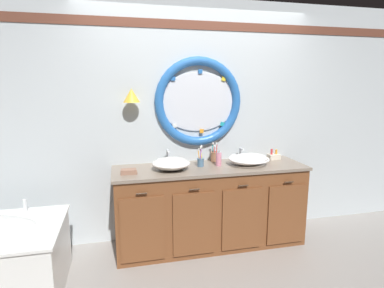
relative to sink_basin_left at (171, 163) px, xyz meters
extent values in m
plane|color=gray|center=(0.34, -0.23, -0.93)|extent=(14.00, 14.00, 0.00)
cube|color=silver|center=(0.34, 0.36, 0.37)|extent=(6.40, 0.08, 2.60)
cube|color=brown|center=(0.34, 0.31, 1.39)|extent=(6.27, 0.01, 0.09)
ellipsoid|color=silver|center=(0.36, 0.30, 0.60)|extent=(0.87, 0.02, 0.65)
torus|color=#2866B7|center=(0.36, 0.30, 0.60)|extent=(0.96, 0.09, 0.96)
cube|color=#2866B7|center=(0.79, 0.29, 0.57)|extent=(0.05, 0.01, 0.05)
cube|color=yellow|center=(0.64, 0.29, 0.84)|extent=(0.05, 0.01, 0.05)
cube|color=#2866B7|center=(0.37, 0.29, 0.92)|extent=(0.05, 0.01, 0.05)
cube|color=#2866B7|center=(0.08, 0.29, 0.84)|extent=(0.05, 0.01, 0.05)
cube|color=green|center=(-0.07, 0.29, 0.58)|extent=(0.05, 0.01, 0.05)
cube|color=silver|center=(0.09, 0.29, 0.34)|extent=(0.05, 0.01, 0.05)
cube|color=orange|center=(0.39, 0.29, 0.27)|extent=(0.05, 0.01, 0.05)
cube|color=teal|center=(0.63, 0.29, 0.35)|extent=(0.05, 0.01, 0.05)
cylinder|color=#4C3823|center=(-0.36, 0.27, 0.69)|extent=(0.02, 0.09, 0.02)
cone|color=gold|center=(-0.36, 0.22, 0.67)|extent=(0.17, 0.17, 0.14)
cube|color=brown|center=(0.42, 0.03, -0.51)|extent=(1.98, 0.58, 0.84)
cube|color=gray|center=(0.42, 0.03, -0.08)|extent=(2.02, 0.61, 0.03)
cube|color=gray|center=(0.42, 0.31, -0.15)|extent=(1.98, 0.02, 0.11)
cube|color=brown|center=(-0.32, -0.27, -0.55)|extent=(0.42, 0.02, 0.63)
cylinder|color=#422D1E|center=(-0.32, -0.28, -0.19)|extent=(0.10, 0.01, 0.01)
cube|color=brown|center=(0.17, -0.27, -0.55)|extent=(0.42, 0.02, 0.63)
cylinder|color=#422D1E|center=(0.17, -0.28, -0.19)|extent=(0.10, 0.01, 0.01)
cube|color=brown|center=(0.67, -0.27, -0.55)|extent=(0.42, 0.02, 0.63)
cylinder|color=#422D1E|center=(0.67, -0.28, -0.19)|extent=(0.10, 0.01, 0.01)
cube|color=brown|center=(1.16, -0.27, -0.55)|extent=(0.42, 0.02, 0.63)
cylinder|color=#422D1E|center=(1.16, -0.28, -0.19)|extent=(0.10, 0.01, 0.01)
cylinder|color=silver|center=(-1.36, -0.04, -0.30)|extent=(0.04, 0.04, 0.11)
ellipsoid|color=white|center=(0.00, 0.00, 0.00)|extent=(0.36, 0.32, 0.13)
torus|color=white|center=(0.00, 0.00, 0.00)|extent=(0.38, 0.38, 0.02)
cylinder|color=silver|center=(0.00, 0.00, 0.00)|extent=(0.03, 0.03, 0.01)
ellipsoid|color=white|center=(0.84, 0.00, 0.00)|extent=(0.42, 0.27, 0.12)
torus|color=white|center=(0.84, 0.00, 0.00)|extent=(0.44, 0.44, 0.02)
cylinder|color=silver|center=(0.84, 0.00, 0.00)|extent=(0.03, 0.03, 0.01)
cylinder|color=silver|center=(0.00, 0.24, -0.05)|extent=(0.05, 0.05, 0.02)
cylinder|color=silver|center=(0.00, 0.24, 0.02)|extent=(0.02, 0.02, 0.13)
sphere|color=silver|center=(0.00, 0.24, 0.08)|extent=(0.03, 0.03, 0.03)
cylinder|color=silver|center=(0.00, 0.18, 0.08)|extent=(0.02, 0.12, 0.02)
cylinder|color=silver|center=(-0.09, 0.24, -0.03)|extent=(0.04, 0.04, 0.06)
cylinder|color=silver|center=(0.09, 0.24, -0.03)|extent=(0.04, 0.04, 0.06)
cube|color=silver|center=(-0.09, 0.24, 0.00)|extent=(0.05, 0.01, 0.01)
cube|color=silver|center=(0.09, 0.24, 0.00)|extent=(0.05, 0.01, 0.01)
cylinder|color=silver|center=(0.84, 0.24, -0.05)|extent=(0.05, 0.05, 0.02)
cylinder|color=silver|center=(0.84, 0.24, 0.01)|extent=(0.02, 0.02, 0.11)
sphere|color=silver|center=(0.84, 0.24, 0.07)|extent=(0.03, 0.03, 0.03)
cylinder|color=silver|center=(0.84, 0.19, 0.07)|extent=(0.02, 0.10, 0.02)
cylinder|color=silver|center=(0.75, 0.24, -0.03)|extent=(0.04, 0.04, 0.06)
cylinder|color=silver|center=(0.92, 0.24, -0.03)|extent=(0.04, 0.04, 0.06)
cube|color=silver|center=(0.75, 0.24, 0.00)|extent=(0.05, 0.01, 0.01)
cube|color=silver|center=(0.92, 0.24, 0.00)|extent=(0.05, 0.01, 0.01)
cylinder|color=slate|center=(0.32, 0.06, -0.02)|extent=(0.07, 0.07, 0.08)
torus|color=slate|center=(0.32, 0.06, 0.02)|extent=(0.08, 0.08, 0.01)
cylinder|color=yellow|center=(0.33, 0.06, 0.04)|extent=(0.03, 0.04, 0.19)
cube|color=white|center=(0.33, 0.06, 0.15)|extent=(0.02, 0.02, 0.03)
cylinder|color=orange|center=(0.31, 0.07, 0.03)|extent=(0.02, 0.03, 0.16)
cube|color=white|center=(0.31, 0.07, 0.12)|extent=(0.02, 0.02, 0.03)
cylinder|color=purple|center=(0.32, 0.05, 0.04)|extent=(0.03, 0.03, 0.18)
cube|color=white|center=(0.32, 0.05, 0.14)|extent=(0.02, 0.02, 0.02)
cylinder|color=#996647|center=(0.52, 0.22, -0.01)|extent=(0.09, 0.09, 0.10)
torus|color=#996647|center=(0.52, 0.22, 0.04)|extent=(0.09, 0.09, 0.01)
cylinder|color=#E0383D|center=(0.54, 0.22, 0.04)|extent=(0.02, 0.01, 0.18)
cube|color=white|center=(0.54, 0.22, 0.14)|extent=(0.02, 0.02, 0.02)
cylinder|color=#19ADB2|center=(0.51, 0.24, 0.04)|extent=(0.01, 0.04, 0.18)
cube|color=white|center=(0.51, 0.24, 0.14)|extent=(0.02, 0.02, 0.02)
cylinder|color=#E0383D|center=(0.52, 0.20, 0.03)|extent=(0.01, 0.01, 0.16)
cube|color=white|center=(0.52, 0.20, 0.12)|extent=(0.02, 0.02, 0.02)
cylinder|color=pink|center=(0.51, 0.04, 0.01)|extent=(0.06, 0.06, 0.14)
cylinder|color=silver|center=(0.51, 0.04, 0.09)|extent=(0.04, 0.04, 0.02)
cylinder|color=silver|center=(0.51, 0.02, 0.10)|extent=(0.01, 0.04, 0.01)
cube|color=#936B56|center=(-0.42, -0.05, -0.05)|extent=(0.16, 0.10, 0.02)
cube|color=#936B56|center=(-0.42, -0.05, -0.03)|extent=(0.15, 0.10, 0.02)
cube|color=beige|center=(1.22, 0.18, -0.04)|extent=(0.13, 0.10, 0.06)
cylinder|color=#E0383D|center=(1.19, 0.18, 0.02)|extent=(0.02, 0.02, 0.06)
cylinder|color=orange|center=(1.25, 0.18, 0.02)|extent=(0.02, 0.02, 0.05)
camera|label=1|loc=(-0.51, -3.03, 0.78)|focal=29.38mm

